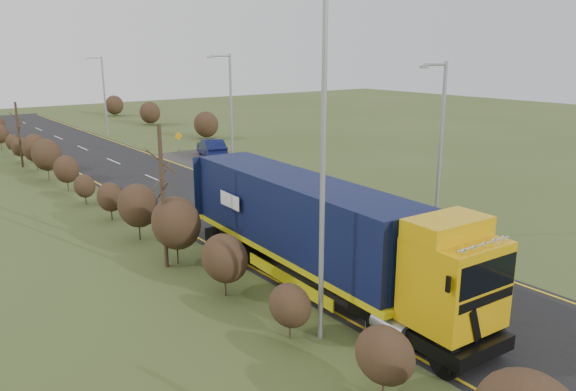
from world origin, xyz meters
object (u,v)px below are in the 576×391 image
Objects in this scene: car_blue_sedan at (212,148)px; streetlight_near at (439,145)px; car_red_hatchback at (242,161)px; speed_sign at (263,169)px; lorry at (318,228)px.

car_blue_sedan is 0.56× the size of streetlight_near.
streetlight_near reaches higher than car_red_hatchback.
car_red_hatchback is 0.41× the size of streetlight_near.
car_blue_sedan is 25.73m from streetlight_near.
streetlight_near reaches higher than speed_sign.
lorry is 28.32m from car_blue_sedan.
lorry is at bearing -116.87° from speed_sign.
lorry reaches higher than speed_sign.
car_red_hatchback is 20.41m from streetlight_near.
car_blue_sedan is 12.67m from speed_sign.
streetlight_near reaches higher than car_blue_sedan.
speed_sign is at bearing 66.09° from lorry.
speed_sign is (-1.02, 13.09, -3.18)m from streetlight_near.
speed_sign is (-2.73, -6.84, 0.86)m from car_red_hatchback.
speed_sign is at bearing 91.35° from car_blue_sedan.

